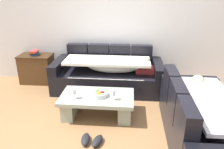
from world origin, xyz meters
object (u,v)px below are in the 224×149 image
couch_along_wall (109,74)px  wine_glass_near_left (74,92)px  coffee_table (97,103)px  wine_glass_near_right (113,93)px  side_cabinet (37,69)px  pair_of_shoes (91,140)px  fruit_bowl (99,94)px  couch_near_window (201,121)px  book_stack_on_cabinet (35,53)px

couch_along_wall → wine_glass_near_left: (-0.43, -1.20, 0.16)m
couch_along_wall → coffee_table: couch_along_wall is taller
couch_along_wall → wine_glass_near_right: bearing=-81.1°
couch_along_wall → side_cabinet: couch_along_wall is taller
couch_along_wall → pair_of_shoes: size_ratio=6.68×
wine_glass_near_right → wine_glass_near_left: bearing=-178.6°
pair_of_shoes → fruit_bowl: bearing=88.8°
couch_near_window → wine_glass_near_right: couch_near_window is taller
fruit_bowl → book_stack_on_cabinet: size_ratio=1.29×
wine_glass_near_right → couch_along_wall: bearing=98.9°
coffee_table → fruit_bowl: bearing=-23.4°
wine_glass_near_left → side_cabinet: bearing=130.7°
couch_along_wall → wine_glass_near_left: size_ratio=13.41×
wine_glass_near_left → wine_glass_near_right: bearing=1.4°
couch_along_wall → coffee_table: 1.07m
couch_near_window → side_cabinet: (-3.09, 1.83, -0.02)m
side_cabinet → couch_near_window: bearing=-30.7°
couch_along_wall → wine_glass_near_right: 1.21m
fruit_bowl → pair_of_shoes: fruit_bowl is taller
couch_near_window → wine_glass_near_left: size_ratio=11.96×
fruit_bowl → pair_of_shoes: 0.79m
wine_glass_near_left → wine_glass_near_right: 0.62m
couch_near_window → wine_glass_near_right: size_ratio=11.96×
wine_glass_near_right → side_cabinet: bearing=142.7°
wine_glass_near_left → pair_of_shoes: (0.36, -0.58, -0.45)m
wine_glass_near_right → pair_of_shoes: size_ratio=0.50×
couch_along_wall → side_cabinet: bearing=172.2°
couch_along_wall → couch_near_window: size_ratio=1.12×
wine_glass_near_left → coffee_table: bearing=21.6°
couch_along_wall → book_stack_on_cabinet: bearing=172.3°
pair_of_shoes → couch_near_window: bearing=6.5°
coffee_table → wine_glass_near_right: bearing=-23.4°
side_cabinet → book_stack_on_cabinet: 0.37m
wine_glass_near_left → side_cabinet: (-1.23, 1.42, -0.17)m
couch_along_wall → pair_of_shoes: (-0.07, -1.77, -0.29)m
couch_near_window → fruit_bowl: (-1.48, 0.53, 0.08)m
coffee_table → wine_glass_near_left: bearing=-158.4°
couch_along_wall → pair_of_shoes: couch_along_wall is taller
couch_near_window → pair_of_shoes: 1.53m
side_cabinet → wine_glass_near_right: bearing=-37.3°
couch_along_wall → fruit_bowl: (-0.06, -1.08, 0.09)m
wine_glass_near_right → fruit_bowl: bearing=156.6°
wine_glass_near_left → wine_glass_near_right: (0.62, 0.01, 0.00)m
couch_near_window → pair_of_shoes: (-1.50, -0.17, -0.29)m
pair_of_shoes → couch_along_wall: bearing=87.7°
couch_along_wall → wine_glass_near_right: couch_along_wall is taller
book_stack_on_cabinet → fruit_bowl: bearing=-39.0°
fruit_bowl → book_stack_on_cabinet: (-1.61, 1.30, 0.27)m
coffee_table → book_stack_on_cabinet: bearing=140.7°
coffee_table → book_stack_on_cabinet: (-1.57, 1.29, 0.45)m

